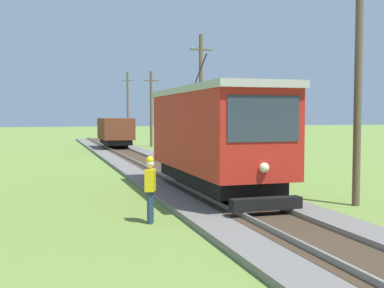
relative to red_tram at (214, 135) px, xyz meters
name	(u,v)px	position (x,y,z in m)	size (l,w,h in m)	color
red_tram	(214,135)	(0.00, 0.00, 0.00)	(2.60, 8.54, 4.79)	red
freight_car	(115,131)	(0.00, 24.32, -0.64)	(2.40, 5.20, 2.31)	brown
utility_pole_near_tram	(358,84)	(3.77, -2.82, 1.63)	(1.40, 0.27, 7.45)	brown
utility_pole_mid	(201,96)	(3.77, 13.11, 1.84)	(1.40, 0.30, 7.88)	brown
utility_pole_far	(151,108)	(3.77, 27.83, 1.33)	(1.40, 0.26, 6.85)	brown
utility_pole_distant	(128,105)	(3.77, 40.76, 1.84)	(1.40, 0.44, 7.87)	brown
second_worker	(150,186)	(-3.00, -3.42, -1.21)	(0.36, 0.44, 1.78)	navy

